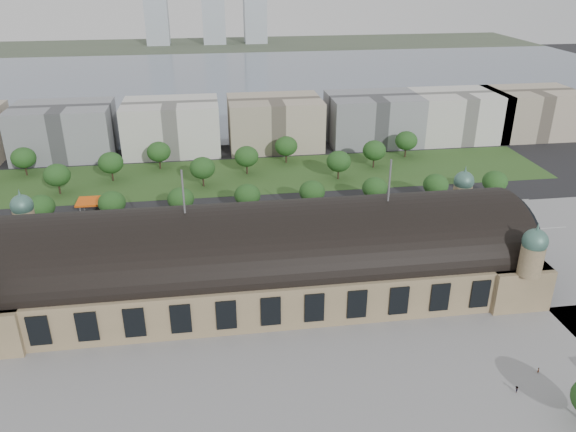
{
  "coord_description": "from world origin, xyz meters",
  "views": [
    {
      "loc": [
        -12.53,
        -135.88,
        86.33
      ],
      "look_at": [
        10.02,
        18.91,
        14.0
      ],
      "focal_mm": 35.0,
      "sensor_mm": 36.0,
      "label": 1
    }
  ],
  "objects": [
    {
      "name": "ground",
      "position": [
        0.0,
        0.0,
        0.0
      ],
      "size": [
        900.0,
        900.0,
        0.0
      ],
      "primitive_type": "plane",
      "color": "black",
      "rests_on": "ground"
    },
    {
      "name": "station",
      "position": [
        0.0,
        0.0,
        10.28
      ],
      "size": [
        150.0,
        48.4,
        44.3
      ],
      "color": "#987F5E",
      "rests_on": "ground"
    },
    {
      "name": "plaza_south",
      "position": [
        10.0,
        -44.0,
        0.0
      ],
      "size": [
        190.0,
        48.0,
        0.12
      ],
      "primitive_type": "cube",
      "color": "gray",
      "rests_on": "ground"
    },
    {
      "name": "road_slab",
      "position": [
        -20.0,
        38.0,
        0.0
      ],
      "size": [
        260.0,
        26.0,
        0.1
      ],
      "primitive_type": "cube",
      "color": "black",
      "rests_on": "ground"
    },
    {
      "name": "grass_belt",
      "position": [
        -15.0,
        93.0,
        0.0
      ],
      "size": [
        300.0,
        45.0,
        0.1
      ],
      "primitive_type": "cube",
      "color": "#325321",
      "rests_on": "ground"
    },
    {
      "name": "petrol_station",
      "position": [
        -53.91,
        65.28,
        2.95
      ],
      "size": [
        14.0,
        13.0,
        5.05
      ],
      "color": "#EB560D",
      "rests_on": "ground"
    },
    {
      "name": "lake",
      "position": [
        0.0,
        298.0,
        0.0
      ],
      "size": [
        700.0,
        320.0,
        0.08
      ],
      "primitive_type": "cube",
      "color": "slate",
      "rests_on": "ground"
    },
    {
      "name": "far_shore",
      "position": [
        0.0,
        498.0,
        0.0
      ],
      "size": [
        700.0,
        120.0,
        0.14
      ],
      "primitive_type": "cube",
      "color": "#44513D",
      "rests_on": "ground"
    },
    {
      "name": "far_tower_left",
      "position": [
        -60.0,
        508.0,
        40.0
      ],
      "size": [
        24.0,
        24.0,
        80.0
      ],
      "primitive_type": "cube",
      "color": "#9EA8B2",
      "rests_on": "ground"
    },
    {
      "name": "far_tower_mid",
      "position": [
        0.0,
        508.0,
        42.5
      ],
      "size": [
        24.0,
        24.0,
        85.0
      ],
      "primitive_type": "cube",
      "color": "#9EA8B2",
      "rests_on": "ground"
    },
    {
      "name": "far_tower_right",
      "position": [
        45.0,
        508.0,
        37.5
      ],
      "size": [
        24.0,
        24.0,
        75.0
      ],
      "primitive_type": "cube",
      "color": "#9EA8B2",
      "rests_on": "ground"
    },
    {
      "name": "office_2",
      "position": [
        -80.0,
        133.0,
        12.0
      ],
      "size": [
        45.0,
        32.0,
        24.0
      ],
      "primitive_type": "cube",
      "color": "gray",
      "rests_on": "ground"
    },
    {
      "name": "office_3",
      "position": [
        -30.0,
        133.0,
        12.0
      ],
      "size": [
        45.0,
        32.0,
        24.0
      ],
      "primitive_type": "cube",
      "color": "beige",
      "rests_on": "ground"
    },
    {
      "name": "office_4",
      "position": [
        20.0,
        133.0,
        12.0
      ],
      "size": [
        45.0,
        32.0,
        24.0
      ],
      "primitive_type": "cube",
      "color": "#B1A28B",
      "rests_on": "ground"
    },
    {
      "name": "office_5",
      "position": [
        70.0,
        133.0,
        12.0
      ],
      "size": [
        45.0,
        32.0,
        24.0
      ],
      "primitive_type": "cube",
      "color": "gray",
      "rests_on": "ground"
    },
    {
      "name": "office_6",
      "position": [
        115.0,
        133.0,
        12.0
      ],
      "size": [
        45.0,
        32.0,
        24.0
      ],
      "primitive_type": "cube",
      "color": "beige",
      "rests_on": "ground"
    },
    {
      "name": "office_7",
      "position": [
        155.0,
        133.0,
        12.0
      ],
      "size": [
        45.0,
        32.0,
        24.0
      ],
      "primitive_type": "cube",
      "color": "#B1A28B",
      "rests_on": "ground"
    },
    {
      "name": "tree_row_2",
      "position": [
        -72.0,
        53.0,
        7.43
      ],
      "size": [
        9.6,
        9.6,
        11.52
      ],
      "color": "#2D2116",
      "rests_on": "ground"
    },
    {
      "name": "tree_row_3",
      "position": [
        -48.0,
        53.0,
        7.43
      ],
      "size": [
        9.6,
        9.6,
        11.52
      ],
      "color": "#2D2116",
      "rests_on": "ground"
    },
    {
      "name": "tree_row_4",
      "position": [
        -24.0,
        53.0,
        7.43
      ],
      "size": [
        9.6,
        9.6,
        11.52
      ],
      "color": "#2D2116",
      "rests_on": "ground"
    },
    {
      "name": "tree_row_5",
      "position": [
        0.0,
        53.0,
        7.43
      ],
      "size": [
        9.6,
        9.6,
        11.52
      ],
      "color": "#2D2116",
      "rests_on": "ground"
    },
    {
      "name": "tree_row_6",
      "position": [
        24.0,
        53.0,
        7.43
      ],
      "size": [
        9.6,
        9.6,
        11.52
      ],
      "color": "#2D2116",
      "rests_on": "ground"
    },
    {
      "name": "tree_row_7",
      "position": [
        48.0,
        53.0,
        7.43
      ],
      "size": [
        9.6,
        9.6,
        11.52
      ],
      "color": "#2D2116",
      "rests_on": "ground"
    },
    {
      "name": "tree_row_8",
      "position": [
        72.0,
        53.0,
        7.43
      ],
      "size": [
        9.6,
        9.6,
        11.52
      ],
      "color": "#2D2116",
      "rests_on": "ground"
    },
    {
      "name": "tree_row_9",
      "position": [
        96.0,
        53.0,
        7.43
      ],
      "size": [
        9.6,
        9.6,
        11.52
      ],
      "color": "#2D2116",
      "rests_on": "ground"
    },
    {
      "name": "tree_belt_2",
      "position": [
        -92.0,
        107.0,
        8.05
      ],
      "size": [
        10.4,
        10.4,
        12.48
      ],
      "color": "#2D2116",
      "rests_on": "ground"
    },
    {
      "name": "tree_belt_3",
      "position": [
        -73.0,
        83.0,
        8.05
      ],
      "size": [
        10.4,
        10.4,
        12.48
      ],
      "color": "#2D2116",
      "rests_on": "ground"
    },
    {
      "name": "tree_belt_4",
      "position": [
        -54.0,
        95.0,
        8.05
      ],
      "size": [
        10.4,
        10.4,
        12.48
      ],
      "color": "#2D2116",
      "rests_on": "ground"
    },
    {
      "name": "tree_belt_5",
      "position": [
        -35.0,
        107.0,
        8.05
      ],
      "size": [
        10.4,
        10.4,
        12.48
      ],
      "color": "#2D2116",
      "rests_on": "ground"
    },
    {
      "name": "tree_belt_6",
      "position": [
        -16.0,
        83.0,
        8.05
      ],
      "size": [
        10.4,
        10.4,
        12.48
      ],
      "color": "#2D2116",
      "rests_on": "ground"
    },
    {
      "name": "tree_belt_7",
      "position": [
        3.0,
        95.0,
        8.05
      ],
      "size": [
        10.4,
        10.4,
        12.48
      ],
      "color": "#2D2116",
      "rests_on": "ground"
    },
    {
      "name": "tree_belt_8",
      "position": [
        22.0,
        107.0,
        8.05
      ],
      "size": [
        10.4,
        10.4,
        12.48
      ],
      "color": "#2D2116",
      "rests_on": "ground"
    },
    {
      "name": "tree_belt_9",
      "position": [
        41.0,
        83.0,
        8.05
      ],
      "size": [
        10.4,
        10.4,
        12.48
      ],
      "color": "#2D2116",
      "rests_on": "ground"
    },
    {
      "name": "tree_belt_10",
      "position": [
        60.0,
        95.0,
        8.05
      ],
      "size": [
        10.4,
        10.4,
        12.48
      ],
      "color": "#2D2116",
      "rests_on": "ground"
    },
    {
      "name": "tree_belt_11",
      "position": [
        79.0,
        107.0,
        8.05
      ],
      "size": [
        10.4,
        10.4,
        12.48
      ],
      "color": "#2D2116",
      "rests_on": "ground"
    },
    {
      "name": "traffic_car_2",
      "position": [
        -47.84,
        37.49,
        0.74
      ],
      "size": [
        5.39,
        2.6,
        1.48
      ],
      "primitive_type": "imported",
      "rotation": [
        0.0,
        0.0,
        -1.54
      ],
      "color": "black",
      "rests_on": "ground"
    },
    {
      "name": "traffic_car_3",
      "position": [
        -40.86,
        37.23,
        0.71
      ],
      "size": [
        4.91,
        2.04,
        1.42
      ],
      "primitive_type": "imported",
      "rotation": [
        0.0,
        0.0,
        1.58
      ],
      "color": "maroon",
      "rests_on": "ground"
    },
    {
      "name": "traffic_car_4",
      "position": [
        15.09,
        28.57,
        0.76
      ],
      "size": [
        4.63,
        2.21,
        1.53
      ],
      "primitive_type": "imported",
      "rotation": [
        0.0,
        0.0,
        -1.48
      ],
      "color": "#1C1947",
      "rests_on": "ground"
    },
    {
      "name": "traffic_car_5",
      "position": [
        28.32,
        39.43,
        0.71
      ],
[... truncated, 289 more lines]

